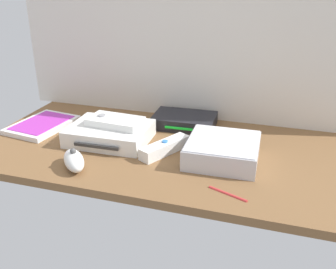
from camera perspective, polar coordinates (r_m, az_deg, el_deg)
ground_plane at (r=100.12cm, az=-0.00°, el=-2.62°), size 100.00×48.00×2.00cm
back_wall at (r=114.01cm, az=3.87°, el=17.92°), size 110.00×1.20×64.00cm
game_console at (r=104.11cm, az=-8.72°, el=0.10°), size 21.42×16.94×4.40cm
mini_computer at (r=93.80cm, az=8.11°, el=-2.31°), size 17.47×17.47×5.30cm
game_case at (r=118.54cm, az=-18.17°, el=1.39°), size 16.00×20.64×1.56cm
network_router at (r=113.32cm, az=2.32°, el=2.10°), size 18.42×12.85×3.40cm
remote_wand at (r=96.79cm, az=-0.43°, el=-1.94°), size 10.07×14.78×3.40cm
remote_nunchuk at (r=92.05cm, az=-13.81°, el=-3.75°), size 9.82×10.48×5.10cm
remote_classic_pad at (r=103.47cm, az=-7.86°, el=1.93°), size 14.92×8.98×2.40cm
stylus_pen at (r=81.39cm, az=8.87°, el=-8.56°), size 8.64×3.90×0.70cm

